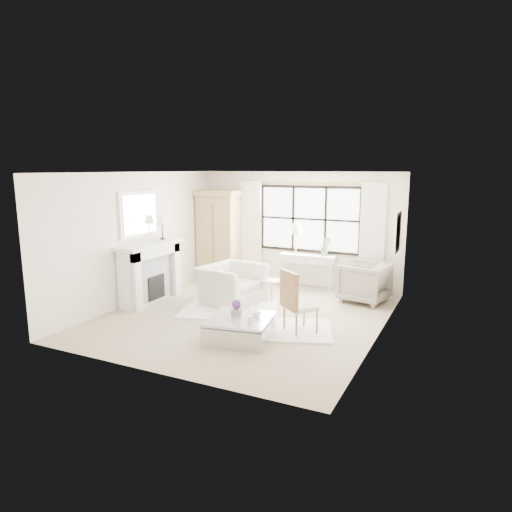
% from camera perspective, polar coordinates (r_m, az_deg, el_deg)
% --- Properties ---
extents(floor, '(5.50, 5.50, 0.00)m').
position_cam_1_polar(floor, '(8.80, -1.34, -7.46)').
color(floor, tan).
rests_on(floor, ground).
extents(ceiling, '(5.50, 5.50, 0.00)m').
position_cam_1_polar(ceiling, '(8.35, -1.43, 10.41)').
color(ceiling, white).
rests_on(ceiling, ground).
extents(wall_back, '(5.00, 0.00, 5.00)m').
position_cam_1_polar(wall_back, '(10.96, 5.20, 3.41)').
color(wall_back, white).
rests_on(wall_back, ground).
extents(wall_front, '(5.00, 0.00, 5.00)m').
position_cam_1_polar(wall_front, '(6.20, -13.07, -2.64)').
color(wall_front, beige).
rests_on(wall_front, ground).
extents(wall_left, '(0.00, 5.50, 5.50)m').
position_cam_1_polar(wall_left, '(9.85, -14.44, 2.26)').
color(wall_left, white).
rests_on(wall_left, ground).
extents(wall_right, '(0.00, 5.50, 5.50)m').
position_cam_1_polar(wall_right, '(7.68, 15.46, -0.17)').
color(wall_right, white).
rests_on(wall_right, ground).
extents(window_pane, '(2.40, 0.02, 1.50)m').
position_cam_1_polar(window_pane, '(10.81, 6.68, 4.61)').
color(window_pane, white).
rests_on(window_pane, wall_back).
extents(window_frame, '(2.50, 0.04, 1.50)m').
position_cam_1_polar(window_frame, '(10.80, 6.66, 4.60)').
color(window_frame, black).
rests_on(window_frame, wall_back).
extents(curtain_rod, '(3.30, 0.04, 0.04)m').
position_cam_1_polar(curtain_rod, '(10.70, 6.67, 9.22)').
color(curtain_rod, '#BC8F41').
rests_on(curtain_rod, wall_back).
extents(curtain_left, '(0.55, 0.10, 2.47)m').
position_cam_1_polar(curtain_left, '(11.36, -0.67, 3.13)').
color(curtain_left, white).
rests_on(curtain_left, ground).
extents(curtain_right, '(0.55, 0.10, 2.47)m').
position_cam_1_polar(curtain_right, '(10.39, 14.32, 2.06)').
color(curtain_right, silver).
rests_on(curtain_right, ground).
extents(fireplace, '(0.58, 1.66, 1.26)m').
position_cam_1_polar(fireplace, '(9.84, -13.24, -1.86)').
color(fireplace, silver).
rests_on(fireplace, ground).
extents(mirror_frame, '(0.05, 1.15, 0.95)m').
position_cam_1_polar(mirror_frame, '(9.78, -14.44, 5.09)').
color(mirror_frame, white).
rests_on(mirror_frame, wall_left).
extents(mirror_glass, '(0.02, 1.00, 0.80)m').
position_cam_1_polar(mirror_glass, '(9.76, -14.31, 5.09)').
color(mirror_glass, silver).
rests_on(mirror_glass, wall_left).
extents(art_frame, '(0.04, 0.62, 0.82)m').
position_cam_1_polar(art_frame, '(9.31, 17.27, 2.87)').
color(art_frame, white).
rests_on(art_frame, wall_right).
extents(art_canvas, '(0.01, 0.52, 0.72)m').
position_cam_1_polar(art_canvas, '(9.31, 17.14, 2.88)').
color(art_canvas, beige).
rests_on(art_canvas, wall_right).
extents(mantel_lamp, '(0.22, 0.22, 0.51)m').
position_cam_1_polar(mantel_lamp, '(10.04, -11.69, 4.29)').
color(mantel_lamp, black).
rests_on(mantel_lamp, fireplace).
extents(armoire, '(1.13, 0.72, 2.24)m').
position_cam_1_polar(armoire, '(11.48, -4.61, 2.70)').
color(armoire, tan).
rests_on(armoire, floor).
extents(console_table, '(1.32, 0.51, 0.80)m').
position_cam_1_polar(console_table, '(10.80, 6.53, -1.85)').
color(console_table, silver).
rests_on(console_table, floor).
extents(console_lamp, '(0.28, 0.28, 0.69)m').
position_cam_1_polar(console_lamp, '(10.74, 5.04, 3.29)').
color(console_lamp, '#A57C39').
rests_on(console_lamp, console_table).
extents(orchid_plant, '(0.26, 0.22, 0.44)m').
position_cam_1_polar(orchid_plant, '(10.57, 8.70, 1.25)').
color(orchid_plant, '#566B47').
rests_on(orchid_plant, console_table).
extents(side_table, '(0.40, 0.40, 0.51)m').
position_cam_1_polar(side_table, '(9.49, 1.96, -4.02)').
color(side_table, silver).
rests_on(side_table, floor).
extents(rug_left, '(2.08, 1.70, 0.03)m').
position_cam_1_polar(rug_left, '(9.08, -3.45, -6.79)').
color(rug_left, white).
rests_on(rug_left, floor).
extents(rug_right, '(1.93, 1.69, 0.03)m').
position_cam_1_polar(rug_right, '(8.06, 3.59, -9.13)').
color(rug_right, white).
rests_on(rug_right, floor).
extents(club_armchair, '(1.27, 1.40, 0.80)m').
position_cam_1_polar(club_armchair, '(9.50, -3.10, -3.57)').
color(club_armchair, beige).
rests_on(club_armchair, floor).
extents(wingback_chair, '(1.07, 1.05, 0.84)m').
position_cam_1_polar(wingback_chair, '(9.86, 13.36, -3.21)').
color(wingback_chair, gray).
rests_on(wingback_chair, floor).
extents(french_chair, '(0.68, 0.68, 1.08)m').
position_cam_1_polar(french_chair, '(7.86, 5.41, -7.41)').
color(french_chair, '#A16F43').
rests_on(french_chair, floor).
extents(coffee_table, '(1.16, 1.16, 0.38)m').
position_cam_1_polar(coffee_table, '(7.57, -2.01, -9.12)').
color(coffee_table, silver).
rests_on(coffee_table, floor).
extents(planter_box, '(0.20, 0.20, 0.12)m').
position_cam_1_polar(planter_box, '(7.57, -2.44, -7.05)').
color(planter_box, slate).
rests_on(planter_box, coffee_table).
extents(planter_flowers, '(0.15, 0.15, 0.15)m').
position_cam_1_polar(planter_flowers, '(7.53, -2.45, -6.06)').
color(planter_flowers, '#4E2967').
rests_on(planter_flowers, planter_box).
extents(pillar_candle, '(0.09, 0.09, 0.12)m').
position_cam_1_polar(pillar_candle, '(7.20, -0.75, -7.99)').
color(pillar_candle, silver).
rests_on(pillar_candle, coffee_table).
extents(coffee_vase, '(0.18, 0.18, 0.16)m').
position_cam_1_polar(coffee_vase, '(7.52, 0.00, -6.99)').
color(coffee_vase, white).
rests_on(coffee_vase, coffee_table).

